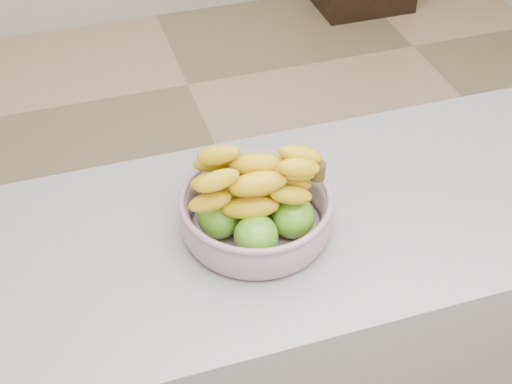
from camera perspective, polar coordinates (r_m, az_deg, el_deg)
ground at (r=2.64m, az=0.85°, el=-5.29°), size 4.00×4.00×0.00m
counter at (r=1.86m, az=8.19°, el=-11.14°), size 2.00×0.60×0.90m
fruit_bowl at (r=1.41m, az=-0.01°, el=-1.19°), size 0.31×0.31×0.19m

